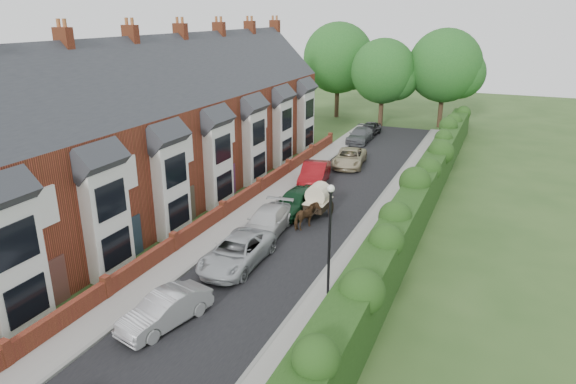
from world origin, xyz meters
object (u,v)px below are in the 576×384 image
(car_silver_b, at_px, (237,252))
(car_red, at_px, (314,174))
(car_white, at_px, (267,222))
(car_green, at_px, (297,201))
(lamppost, at_px, (330,227))
(car_grey, at_px, (360,135))
(horse, at_px, (307,217))
(car_silver_a, at_px, (165,310))
(car_black, at_px, (370,129))
(horse_cart, at_px, (318,198))
(car_beige, at_px, (349,158))

(car_silver_b, xyz_separation_m, car_red, (-0.87, 13.20, 0.10))
(car_silver_b, height_order, car_white, car_silver_b)
(car_silver_b, xyz_separation_m, car_green, (0.07, 7.60, 0.09))
(lamppost, xyz_separation_m, car_green, (-5.00, 8.60, -2.50))
(car_grey, bearing_deg, car_red, -89.04)
(lamppost, distance_m, horse, 7.89)
(car_silver_a, bearing_deg, car_silver_b, 102.43)
(lamppost, distance_m, car_green, 10.26)
(car_green, bearing_deg, car_white, -88.23)
(car_black, bearing_deg, horse_cart, -80.26)
(car_beige, height_order, horse, horse)
(car_black, bearing_deg, car_beige, -80.62)
(lamppost, relative_size, car_silver_b, 1.02)
(lamppost, height_order, car_grey, lamppost)
(lamppost, relative_size, car_black, 1.30)
(car_silver_a, bearing_deg, lamppost, 55.42)
(car_silver_b, relative_size, horse, 2.89)
(car_green, height_order, horse, car_green)
(car_white, height_order, car_red, car_red)
(car_grey, bearing_deg, horse, -83.40)
(car_white, distance_m, horse_cart, 3.89)
(car_white, xyz_separation_m, horse_cart, (1.79, 3.42, 0.53))
(car_red, relative_size, car_black, 1.23)
(lamppost, xyz_separation_m, car_silver_b, (-5.07, 1.00, -2.59))
(car_grey, bearing_deg, horse_cart, -82.68)
(lamppost, relative_size, car_grey, 1.11)
(car_red, bearing_deg, car_white, -97.22)
(car_white, height_order, car_beige, car_white)
(car_silver_a, bearing_deg, car_beige, 103.56)
(car_silver_b, bearing_deg, horse_cart, 77.21)
(car_white, bearing_deg, car_silver_b, -90.99)
(car_white, xyz_separation_m, car_grey, (-1.04, 22.87, -0.03))
(car_silver_a, bearing_deg, car_red, 106.24)
(car_silver_a, xyz_separation_m, car_silver_b, (0.16, 5.60, 0.04))
(car_silver_a, xyz_separation_m, car_black, (-1.07, 35.60, 0.01))
(car_silver_b, relative_size, car_white, 1.05)
(car_white, distance_m, car_beige, 14.77)
(car_silver_b, bearing_deg, horse, 73.49)
(car_red, distance_m, horse, 8.00)
(car_black, height_order, horse_cart, horse_cart)
(horse, bearing_deg, horse_cart, -73.47)
(car_green, bearing_deg, horse, -47.45)
(car_silver_b, bearing_deg, car_silver_a, -93.06)
(lamppost, bearing_deg, car_silver_a, -138.64)
(car_silver_a, xyz_separation_m, horse_cart, (1.66, 13.05, 0.57))
(car_black, xyz_separation_m, horse_cart, (2.73, -22.55, 0.55))
(car_beige, relative_size, horse_cart, 1.66)
(lamppost, xyz_separation_m, car_red, (-5.94, 14.20, -2.49))
(car_beige, distance_m, car_black, 11.27)
(car_beige, xyz_separation_m, horse, (1.44, -13.24, 0.05))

